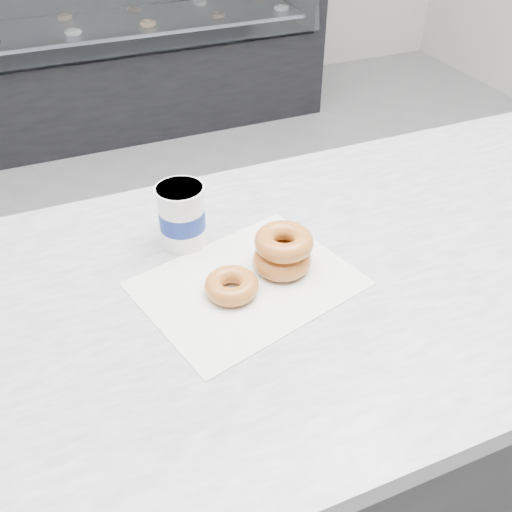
{
  "coord_description": "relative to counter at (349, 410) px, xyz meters",
  "views": [
    {
      "loc": [
        -0.5,
        -1.25,
        1.52
      ],
      "look_at": [
        -0.22,
        -0.58,
        0.95
      ],
      "focal_mm": 40.0,
      "sensor_mm": 36.0,
      "label": 1
    }
  ],
  "objects": [
    {
      "name": "coffee_cup",
      "position": [
        -0.3,
        0.16,
        0.51
      ],
      "size": [
        0.09,
        0.09,
        0.12
      ],
      "rotation": [
        0.0,
        0.0,
        0.01
      ],
      "color": "white",
      "rests_on": "counter"
    },
    {
      "name": "ground",
      "position": [
        0.0,
        0.6,
        -0.45
      ],
      "size": [
        5.0,
        5.0,
        0.0
      ],
      "primitive_type": "plane",
      "color": "gray",
      "rests_on": "ground"
    },
    {
      "name": "counter",
      "position": [
        0.0,
        0.0,
        0.0
      ],
      "size": [
        3.06,
        0.76,
        0.9
      ],
      "color": "#333335",
      "rests_on": "ground"
    },
    {
      "name": "wax_paper",
      "position": [
        -0.24,
        0.01,
        0.45
      ],
      "size": [
        0.4,
        0.34,
        0.0
      ],
      "primitive_type": "cube",
      "rotation": [
        0.0,
        0.0,
        0.26
      ],
      "color": "silver",
      "rests_on": "counter"
    },
    {
      "name": "donut_stack",
      "position": [
        -0.17,
        0.03,
        0.48
      ],
      "size": [
        0.12,
        0.12,
        0.07
      ],
      "color": "#B76E32",
      "rests_on": "wax_paper"
    },
    {
      "name": "display_case",
      "position": [
        0.0,
        2.72,
        0.04
      ],
      "size": [
        2.4,
        0.74,
        1.25
      ],
      "color": "black",
      "rests_on": "ground"
    },
    {
      "name": "donut_single",
      "position": [
        -0.27,
        0.0,
        0.47
      ],
      "size": [
        0.11,
        0.11,
        0.03
      ],
      "primitive_type": "torus",
      "rotation": [
        0.0,
        0.0,
        0.28
      ],
      "color": "#B76E32",
      "rests_on": "wax_paper"
    }
  ]
}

